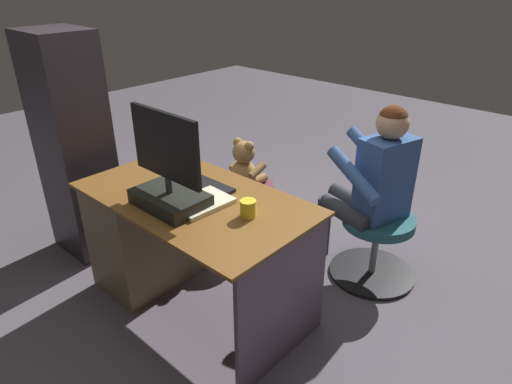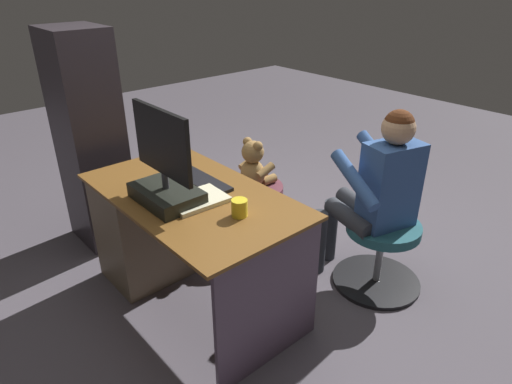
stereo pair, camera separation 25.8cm
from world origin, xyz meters
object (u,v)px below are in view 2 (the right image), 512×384
object	(u,v)px
desk	(164,223)
computer_mouse	(175,164)
person	(375,186)
keyboard	(201,181)
tv_remote	(163,181)
monitor	(165,176)
cup	(239,208)
visitor_chair	(380,249)
office_chair_teddy	(253,209)
teddy_bear	(254,165)

from	to	relation	value
desk	computer_mouse	size ratio (longest dim) A/B	13.71
person	keyboard	bearing A→B (deg)	52.24
person	tv_remote	bearing A→B (deg)	51.50
computer_mouse	person	world-z (taller)	person
monitor	person	world-z (taller)	monitor
cup	person	distance (m)	0.91
visitor_chair	person	bearing A→B (deg)	15.37
desk	tv_remote	size ratio (longest dim) A/B	8.78
desk	person	xyz separation A→B (m)	(-0.90, -0.93, 0.29)
desk	tv_remote	distance (m)	0.38
computer_mouse	office_chair_teddy	bearing A→B (deg)	-97.48
keyboard	teddy_bear	distance (m)	0.64
computer_mouse	office_chair_teddy	distance (m)	0.76
monitor	keyboard	distance (m)	0.31
tv_remote	monitor	bearing A→B (deg)	165.69
monitor	visitor_chair	distance (m)	1.41
cup	teddy_bear	world-z (taller)	cup
monitor	tv_remote	size ratio (longest dim) A/B	3.34
tv_remote	computer_mouse	bearing A→B (deg)	-39.15
computer_mouse	office_chair_teddy	world-z (taller)	computer_mouse
computer_mouse	teddy_bear	bearing A→B (deg)	-97.33
cup	office_chair_teddy	xyz separation A→B (m)	(0.66, -0.66, -0.52)
desk	teddy_bear	world-z (taller)	teddy_bear
monitor	office_chair_teddy	distance (m)	1.08
keyboard	tv_remote	bearing A→B (deg)	48.08
monitor	tv_remote	bearing A→B (deg)	-25.63
desk	keyboard	bearing A→B (deg)	-155.59
visitor_chair	person	size ratio (longest dim) A/B	0.48
monitor	cup	xyz separation A→B (m)	(-0.37, -0.19, -0.10)
visitor_chair	person	xyz separation A→B (m)	(0.08, 0.02, 0.42)
teddy_bear	tv_remote	bearing A→B (deg)	95.09
computer_mouse	cup	xyz separation A→B (m)	(-0.73, 0.09, 0.03)
computer_mouse	visitor_chair	size ratio (longest dim) A/B	0.17
tv_remote	teddy_bear	size ratio (longest dim) A/B	0.43
desk	person	world-z (taller)	person
cup	monitor	bearing A→B (deg)	26.40
person	computer_mouse	bearing A→B (deg)	41.17
computer_mouse	person	xyz separation A→B (m)	(-0.91, -0.80, -0.07)
visitor_chair	person	distance (m)	0.42
keyboard	visitor_chair	distance (m)	1.19
tv_remote	office_chair_teddy	world-z (taller)	tv_remote
computer_mouse	visitor_chair	xyz separation A→B (m)	(-1.00, -0.82, -0.49)
cup	visitor_chair	xyz separation A→B (m)	(-0.27, -0.91, -0.52)
tv_remote	visitor_chair	xyz separation A→B (m)	(-0.85, -0.99, -0.48)
teddy_bear	visitor_chair	size ratio (longest dim) A/B	0.63
teddy_bear	office_chair_teddy	bearing A→B (deg)	90.00
desk	keyboard	world-z (taller)	keyboard
computer_mouse	visitor_chair	bearing A→B (deg)	-140.49
tv_remote	person	distance (m)	1.24
monitor	person	size ratio (longest dim) A/B	0.44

